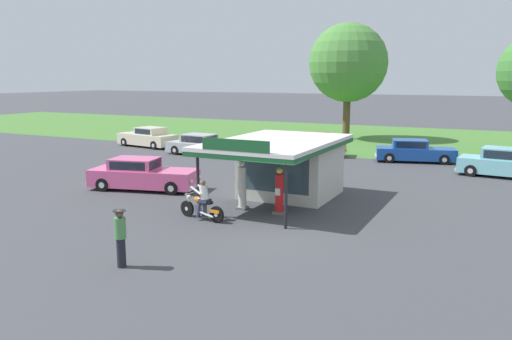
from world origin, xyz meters
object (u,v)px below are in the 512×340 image
parked_car_back_row_centre_right (309,145)px  gas_pump_offside (279,193)px  featured_classic_sedan (142,175)px  parked_car_second_row_spare (414,152)px  bystander_strolling_foreground (120,236)px  parked_car_back_row_far_right (505,164)px  parked_car_back_row_left (148,138)px  parked_car_back_row_far_left (202,146)px  gas_pump_nearside (242,187)px  motorcycle_with_rider (202,203)px

parked_car_back_row_centre_right → gas_pump_offside: bearing=-73.7°
featured_classic_sedan → parked_car_second_row_spare: (10.69, 14.59, -0.04)m
parked_car_back_row_centre_right → bystander_strolling_foreground: 23.02m
parked_car_back_row_centre_right → bystander_strolling_foreground: bearing=-83.2°
parked_car_back_row_far_right → parked_car_back_row_left: bearing=177.2°
parked_car_second_row_spare → parked_car_back_row_far_left: (-14.12, -3.65, -0.00)m
gas_pump_nearside → motorcycle_with_rider: bearing=-107.3°
parked_car_back_row_far_right → parked_car_back_row_far_left: bearing=-178.2°
parked_car_back_row_centre_right → bystander_strolling_foreground: (2.72, -22.85, 0.20)m
parked_car_back_row_centre_right → parked_car_back_row_far_left: 7.61m
bystander_strolling_foreground → gas_pump_offside: bearing=76.7°
parked_car_back_row_left → parked_car_second_row_spare: 20.51m
gas_pump_offside → featured_classic_sedan: gas_pump_offside is taller
parked_car_back_row_far_left → bystander_strolling_foreground: size_ratio=3.25×
parked_car_back_row_far_right → gas_pump_offside: bearing=-122.6°
parked_car_back_row_centre_right → gas_pump_nearside: bearing=-79.7°
motorcycle_with_rider → parked_car_back_row_far_right: parked_car_back_row_far_right is taller
gas_pump_offside → featured_classic_sedan: size_ratio=0.34×
featured_classic_sedan → parked_car_back_row_left: 16.10m
gas_pump_offside → parked_car_back_row_far_left: (-11.38, 12.14, -0.20)m
featured_classic_sedan → parked_car_back_row_far_right: (16.09, 11.55, 0.03)m
bystander_strolling_foreground → parked_car_back_row_centre_right: bearing=96.8°
gas_pump_nearside → motorcycle_with_rider: size_ratio=0.96×
parked_car_second_row_spare → bystander_strolling_foreground: bearing=-101.0°
parked_car_back_row_far_right → parked_car_second_row_spare: size_ratio=0.96×
gas_pump_nearside → featured_classic_sedan: gas_pump_nearside is taller
motorcycle_with_rider → parked_car_back_row_far_right: size_ratio=0.42×
gas_pump_nearside → parked_car_second_row_spare: gas_pump_nearside is taller
parked_car_second_row_spare → parked_car_back_row_far_left: bearing=-165.5°
parked_car_second_row_spare → parked_car_back_row_far_left: parked_car_back_row_far_left is taller
gas_pump_offside → parked_car_back_row_far_right: bearing=57.4°
gas_pump_nearside → featured_classic_sedan: bearing=169.1°
parked_car_back_row_centre_right → parked_car_back_row_far_right: bearing=-11.8°
parked_car_back_row_centre_right → featured_classic_sedan: bearing=-103.7°
motorcycle_with_rider → parked_car_back_row_far_left: bearing=122.3°
gas_pump_offside → bystander_strolling_foreground: bearing=-103.3°
gas_pump_nearside → gas_pump_offside: bearing=-0.0°
bystander_strolling_foreground → motorcycle_with_rider: bearing=96.3°
parked_car_back_row_left → parked_car_back_row_far_left: bearing=-16.6°
featured_classic_sedan → parked_car_back_row_far_left: size_ratio=1.01×
gas_pump_offside → featured_classic_sedan: bearing=171.4°
motorcycle_with_rider → parked_car_back_row_far_right: (10.51, 14.86, 0.09)m
parked_car_back_row_left → gas_pump_offside: bearing=-38.4°
parked_car_back_row_left → parked_car_back_row_centre_right: bearing=5.9°
gas_pump_nearside → bystander_strolling_foreground: size_ratio=1.19×
parked_car_back_row_left → bystander_strolling_foreground: 26.74m
gas_pump_nearside → parked_car_back_row_far_right: (9.85, 12.75, -0.21)m
parked_car_back_row_left → gas_pump_nearside: bearing=-41.3°
gas_pump_offside → parked_car_back_row_left: size_ratio=0.35×
motorcycle_with_rider → featured_classic_sedan: size_ratio=0.38×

